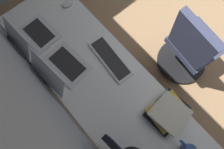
{
  "coord_description": "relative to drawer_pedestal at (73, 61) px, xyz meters",
  "views": [
    {
      "loc": [
        -0.07,
        2.16,
        2.13
      ],
      "look_at": [
        0.21,
        1.91,
        0.95
      ],
      "focal_mm": 30.56,
      "sensor_mm": 36.0,
      "label": 1
    }
  ],
  "objects": [
    {
      "name": "desk",
      "position": [
        -0.51,
        -0.03,
        0.31
      ],
      "size": [
        2.14,
        0.65,
        0.73
      ],
      "color": "white",
      "rests_on": "ground"
    },
    {
      "name": "drawer_pedestal",
      "position": [
        0.0,
        0.0,
        0.0
      ],
      "size": [
        0.4,
        0.51,
        0.69
      ],
      "color": "white",
      "rests_on": "ground"
    },
    {
      "name": "mouse_main",
      "position": [
        0.28,
        -0.25,
        0.4
      ],
      "size": [
        0.06,
        0.1,
        0.03
      ],
      "primitive_type": "ellipsoid",
      "color": "silver",
      "rests_on": "desk"
    },
    {
      "name": "book_stack_near",
      "position": [
        -0.93,
        -0.23,
        0.42
      ],
      "size": [
        0.26,
        0.3,
        0.08
      ],
      "color": "black",
      "rests_on": "desk"
    },
    {
      "name": "office_chair",
      "position": [
        -0.69,
        -0.92,
        0.11
      ],
      "size": [
        0.56,
        0.58,
        0.97
      ],
      "color": "#383D56",
      "rests_on": "ground"
    },
    {
      "name": "keyboard_main",
      "position": [
        -0.35,
        -0.2,
        0.39
      ],
      "size": [
        0.43,
        0.17,
        0.02
      ],
      "color": "silver",
      "rests_on": "desk"
    },
    {
      "name": "coffee_mug",
      "position": [
        -1.18,
        -0.15,
        0.44
      ],
      "size": [
        0.11,
        0.07,
        0.11
      ],
      "color": "#335193",
      "rests_on": "desk"
    },
    {
      "name": "laptop_leftmost",
      "position": [
        -0.17,
        0.15,
        0.43
      ],
      "size": [
        0.37,
        0.36,
        0.22
      ],
      "color": "silver",
      "rests_on": "desk"
    },
    {
      "name": "laptop_left",
      "position": [
        0.2,
        0.16,
        0.43
      ],
      "size": [
        0.32,
        0.35,
        0.22
      ],
      "color": "silver",
      "rests_on": "desk"
    }
  ]
}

